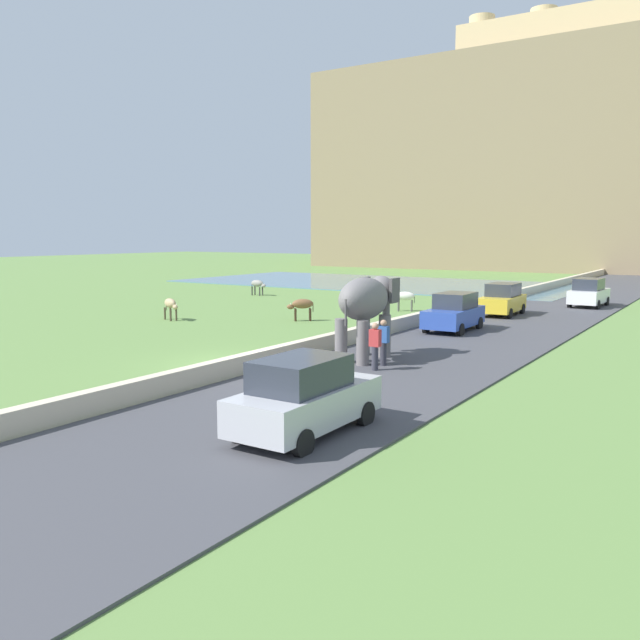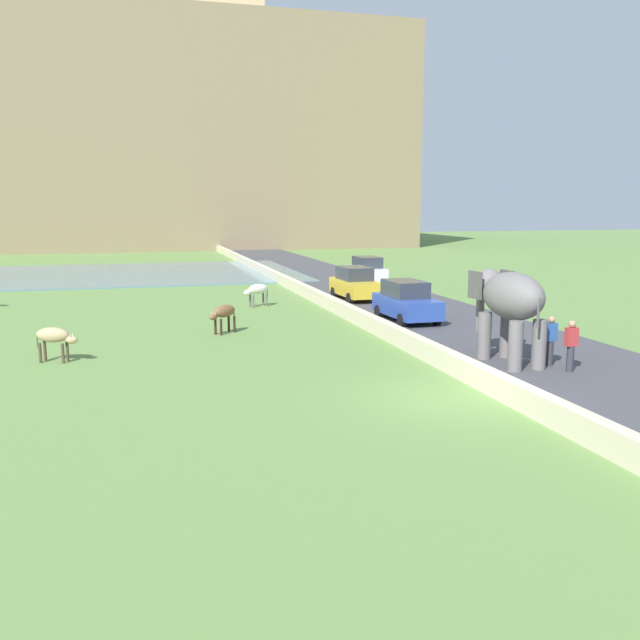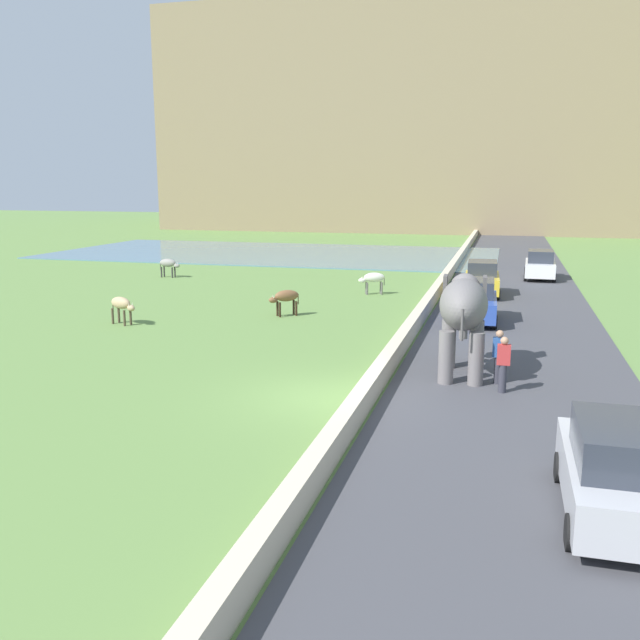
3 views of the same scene
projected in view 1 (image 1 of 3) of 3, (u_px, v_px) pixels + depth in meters
ground_plane at (235, 365)px, 22.72m from camera, size 220.00×220.00×0.00m
road_surface at (537, 315)px, 36.64m from camera, size 7.00×120.00×0.06m
barrier_wall at (459, 309)px, 37.00m from camera, size 0.40×110.00×0.64m
lake at (376, 283)px, 60.65m from camera, size 36.00×18.00×0.08m
hill_distant at (570, 167)px, 86.95m from camera, size 64.00×28.00×26.71m
fort_on_hill at (575, 38)px, 84.89m from camera, size 29.74×8.00×7.83m
elephant at (367, 304)px, 23.24m from camera, size 1.51×3.49×2.99m
person_beside_elephant at (383, 342)px, 22.18m from camera, size 0.36×0.22×1.63m
person_trailing at (375, 346)px, 21.40m from camera, size 0.36×0.22×1.63m
car_blue at (454, 312)px, 30.34m from camera, size 1.87×4.04×1.80m
car_silver at (305, 396)px, 14.60m from camera, size 1.80×4.00×1.80m
car_yellow at (502, 300)px, 36.25m from camera, size 1.90×4.05×1.80m
car_white at (589, 293)px, 40.50m from camera, size 1.88×4.05×1.80m
cow_white at (404, 297)px, 38.45m from camera, size 1.41×0.81×1.15m
cow_tan at (171, 304)px, 34.40m from camera, size 1.41×0.82×1.15m
cow_brown at (302, 305)px, 34.12m from camera, size 1.29×1.14×1.15m
cow_grey at (258, 284)px, 48.41m from camera, size 1.41×0.53×1.15m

